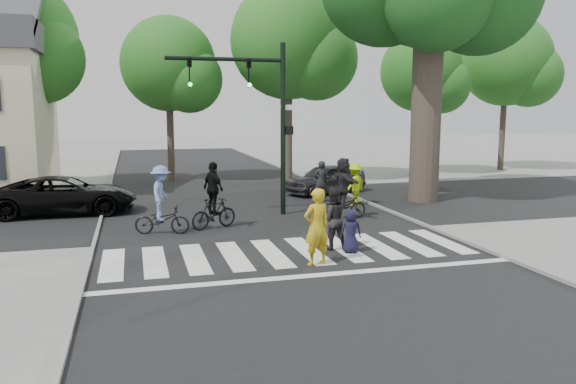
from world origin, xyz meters
name	(u,v)px	position (x,y,z in m)	size (l,w,h in m)	color
ground	(301,262)	(0.00, 0.00, 0.00)	(120.00, 120.00, 0.00)	gray
road_stem	(258,222)	(0.00, 5.00, 0.01)	(10.00, 70.00, 0.01)	black
road_cross	(241,207)	(0.00, 8.00, 0.01)	(70.00, 10.00, 0.01)	black
curb_left	(98,230)	(-5.05, 5.00, 0.05)	(0.10, 70.00, 0.10)	gray
curb_right	(396,214)	(5.05, 5.00, 0.05)	(0.10, 70.00, 0.10)	gray
crosswalk	(293,255)	(0.00, 0.66, 0.01)	(10.00, 3.85, 0.01)	silver
traffic_signal	(259,104)	(0.35, 6.20, 3.90)	(4.45, 0.29, 6.00)	black
bg_tree_1	(19,44)	(-8.70, 15.48, 6.65)	(6.09, 5.80, 9.80)	brown
bg_tree_2	(174,68)	(-1.76, 16.62, 5.78)	(5.04, 4.80, 8.40)	brown
bg_tree_3	(296,45)	(4.31, 15.27, 6.94)	(6.30, 6.00, 10.20)	brown
bg_tree_4	(426,75)	(12.23, 16.12, 5.64)	(4.83, 4.60, 8.15)	brown
bg_tree_5	(512,65)	(18.27, 16.69, 6.36)	(5.67, 5.40, 9.30)	brown
pedestrian_woman	(317,227)	(0.29, -0.35, 0.94)	(0.69, 0.45, 1.88)	gold
pedestrian_child	(351,231)	(1.52, 0.49, 0.58)	(0.57, 0.37, 1.16)	black
pedestrian_adult	(332,219)	(1.17, 0.99, 0.84)	(0.82, 0.64, 1.69)	black
cyclist_left	(162,205)	(-3.14, 4.10, 0.90)	(1.74, 1.19, 2.08)	black
cyclist_mid	(214,201)	(-1.52, 4.45, 0.87)	(1.66, 1.11, 2.12)	black
cyclist_right	(343,192)	(2.97, 4.84, 0.94)	(1.69, 1.57, 2.12)	black
car_suv	(65,195)	(-6.32, 8.34, 0.69)	(2.28, 4.95, 1.37)	black
car_grey	(326,179)	(4.30, 10.48, 0.66)	(1.56, 3.88, 1.32)	#323136
bystander_hivis	(355,184)	(4.40, 7.31, 0.83)	(1.07, 0.61, 1.65)	#B1DC0F
bystander_dark	(321,181)	(3.39, 8.45, 0.83)	(0.61, 0.40, 1.67)	black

